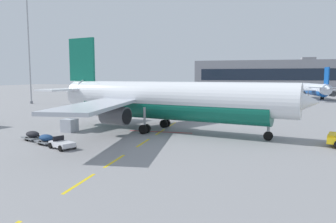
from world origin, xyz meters
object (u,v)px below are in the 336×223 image
(fuel_service_truck, at_px, (87,105))
(airliner_foreground, at_px, (165,100))
(baggage_train, at_px, (46,139))
(airliner_mid_left, at_px, (314,89))
(apron_light_mast_near, at_px, (28,33))
(uld_cargo_container, at_px, (69,125))

(fuel_service_truck, bearing_deg, airliner_foreground, -38.60)
(baggage_train, bearing_deg, airliner_mid_left, 62.60)
(airliner_foreground, distance_m, fuel_service_truck, 24.22)
(airliner_mid_left, relative_size, apron_light_mast_near, 0.93)
(uld_cargo_container, bearing_deg, airliner_mid_left, 59.28)
(fuel_service_truck, bearing_deg, airliner_mid_left, 46.38)
(baggage_train, bearing_deg, fuel_service_truck, 109.69)
(baggage_train, height_order, uld_cargo_container, uld_cargo_container)
(airliner_foreground, bearing_deg, baggage_train, -133.63)
(baggage_train, height_order, apron_light_mast_near, apron_light_mast_near)
(airliner_foreground, xyz_separation_m, uld_cargo_container, (-11.42, -3.25, -3.15))
(airliner_foreground, relative_size, baggage_train, 4.16)
(airliner_mid_left, xyz_separation_m, apron_light_mast_near, (-73.06, -34.68, 14.52))
(fuel_service_truck, bearing_deg, uld_cargo_container, -67.92)
(airliner_mid_left, bearing_deg, baggage_train, -117.40)
(uld_cargo_container, bearing_deg, baggage_train, -76.88)
(apron_light_mast_near, bearing_deg, airliner_mid_left, 25.39)
(fuel_service_truck, relative_size, apron_light_mast_near, 0.26)
(airliner_foreground, height_order, fuel_service_truck, airliner_foreground)
(fuel_service_truck, distance_m, baggage_train, 26.90)
(airliner_foreground, bearing_deg, fuel_service_truck, 141.40)
(fuel_service_truck, relative_size, uld_cargo_container, 4.09)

